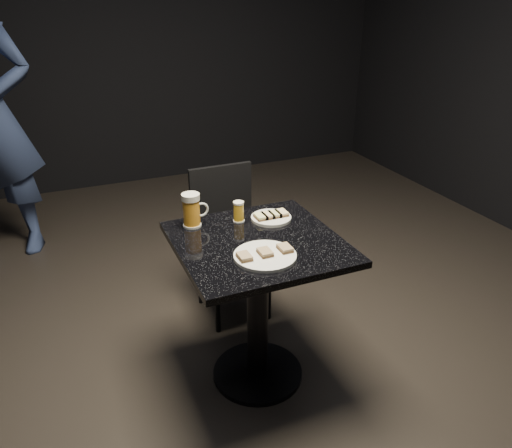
# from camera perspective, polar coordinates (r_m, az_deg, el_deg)

# --- Properties ---
(floor) EXTENTS (6.00, 6.00, 0.00)m
(floor) POSITION_cam_1_polar(r_m,az_deg,el_deg) (2.59, 0.18, -16.77)
(floor) COLOR black
(floor) RESTS_ON ground
(plate_large) EXTENTS (0.26, 0.26, 0.01)m
(plate_large) POSITION_cam_1_polar(r_m,az_deg,el_deg) (2.03, 1.03, -3.66)
(plate_large) COLOR white
(plate_large) RESTS_ON table
(plate_small) EXTENTS (0.19, 0.19, 0.01)m
(plate_small) POSITION_cam_1_polar(r_m,az_deg,el_deg) (2.36, 1.74, 0.70)
(plate_small) COLOR silver
(plate_small) RESTS_ON table
(table) EXTENTS (0.70, 0.70, 0.75)m
(table) POSITION_cam_1_polar(r_m,az_deg,el_deg) (2.28, 0.20, -7.29)
(table) COLOR black
(table) RESTS_ON floor
(beer_mug) EXTENTS (0.12, 0.08, 0.16)m
(beer_mug) POSITION_cam_1_polar(r_m,az_deg,el_deg) (2.28, -7.34, 1.59)
(beer_mug) COLOR silver
(beer_mug) RESTS_ON table
(beer_tumbler) EXTENTS (0.05, 0.05, 0.10)m
(beer_tumbler) POSITION_cam_1_polar(r_m,az_deg,el_deg) (2.32, -2.00, 1.42)
(beer_tumbler) COLOR silver
(beer_tumbler) RESTS_ON table
(chair) EXTENTS (0.37, 0.37, 0.85)m
(chair) POSITION_cam_1_polar(r_m,az_deg,el_deg) (2.82, -3.16, -0.84)
(chair) COLOR black
(chair) RESTS_ON floor
(canapes_on_plate_large) EXTENTS (0.23, 0.07, 0.02)m
(canapes_on_plate_large) POSITION_cam_1_polar(r_m,az_deg,el_deg) (2.02, 1.04, -3.26)
(canapes_on_plate_large) COLOR #4C3521
(canapes_on_plate_large) RESTS_ON plate_large
(canapes_on_plate_small) EXTENTS (0.16, 0.07, 0.02)m
(canapes_on_plate_small) POSITION_cam_1_polar(r_m,az_deg,el_deg) (2.35, 1.74, 1.07)
(canapes_on_plate_small) COLOR #4C3521
(canapes_on_plate_small) RESTS_ON plate_small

